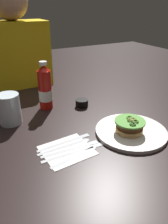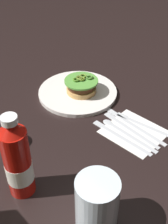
{
  "view_description": "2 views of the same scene",
  "coord_description": "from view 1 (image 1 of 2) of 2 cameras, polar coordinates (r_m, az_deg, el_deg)",
  "views": [
    {
      "loc": [
        -0.37,
        -0.7,
        0.45
      ],
      "look_at": [
        -0.02,
        -0.05,
        0.07
      ],
      "focal_mm": 35.23,
      "sensor_mm": 36.0,
      "label": 1
    },
    {
      "loc": [
        -0.49,
        0.39,
        0.56
      ],
      "look_at": [
        -0.02,
        -0.06,
        0.05
      ],
      "focal_mm": 46.36,
      "sensor_mm": 36.0,
      "label": 2
    }
  ],
  "objects": [
    {
      "name": "steak_knife",
      "position": [
        0.74,
        -1.66,
        -9.92
      ],
      "size": [
        0.22,
        0.02,
        0.0
      ],
      "color": "silver",
      "rests_on": "napkin"
    },
    {
      "name": "butter_knife",
      "position": [
        0.79,
        -4.28,
        -7.43
      ],
      "size": [
        0.2,
        0.03,
        0.0
      ],
      "color": "silver",
      "rests_on": "napkin"
    },
    {
      "name": "ground_plane",
      "position": [
        0.91,
        -0.39,
        -2.59
      ],
      "size": [
        3.0,
        3.0,
        0.0
      ],
      "primitive_type": "plane",
      "color": "black"
    },
    {
      "name": "table_knife",
      "position": [
        0.75,
        -2.57,
        -9.12
      ],
      "size": [
        0.21,
        0.02,
        0.0
      ],
      "color": "silver",
      "rests_on": "napkin"
    },
    {
      "name": "water_glass",
      "position": [
        0.92,
        -18.82,
        0.71
      ],
      "size": [
        0.09,
        0.09,
        0.12
      ],
      "primitive_type": "cylinder",
      "color": "silver",
      "rests_on": "ground_plane"
    },
    {
      "name": "ketchup_bottle",
      "position": [
        1.01,
        -10.06,
        5.95
      ],
      "size": [
        0.06,
        0.06,
        0.22
      ],
      "color": "#B0130B",
      "rests_on": "ground_plane"
    },
    {
      "name": "diner_person",
      "position": [
        1.32,
        -17.5,
        16.64
      ],
      "size": [
        0.35,
        0.19,
        0.54
      ],
      "color": "gold",
      "rests_on": "ground_plane"
    },
    {
      "name": "napkin",
      "position": [
        0.75,
        -4.44,
        -9.82
      ],
      "size": [
        0.17,
        0.16,
        0.0
      ],
      "primitive_type": "cube",
      "rotation": [
        0.0,
        0.0,
        0.07
      ],
      "color": "white",
      "rests_on": "ground_plane"
    },
    {
      "name": "burger_sandwich",
      "position": [
        0.83,
        11.75,
        -3.53
      ],
      "size": [
        0.11,
        0.11,
        0.05
      ],
      "color": "tan",
      "rests_on": "dinner_plate"
    },
    {
      "name": "dinner_plate",
      "position": [
        0.85,
        12.07,
        -4.95
      ],
      "size": [
        0.27,
        0.27,
        0.01
      ],
      "primitive_type": "cylinder",
      "color": "silver",
      "rests_on": "ground_plane"
    },
    {
      "name": "fork_utensil",
      "position": [
        0.72,
        -1.58,
        -10.86
      ],
      "size": [
        0.17,
        0.05,
        0.0
      ],
      "color": "silver",
      "rests_on": "napkin"
    },
    {
      "name": "condiment_cup",
      "position": [
        1.04,
        -0.56,
        2.38
      ],
      "size": [
        0.06,
        0.06,
        0.03
      ],
      "primitive_type": "cylinder",
      "color": "black",
      "rests_on": "ground_plane"
    },
    {
      "name": "spoon_utensil",
      "position": [
        0.77,
        -3.21,
        -8.17
      ],
      "size": [
        0.19,
        0.03,
        0.0
      ],
      "color": "silver",
      "rests_on": "napkin"
    }
  ]
}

